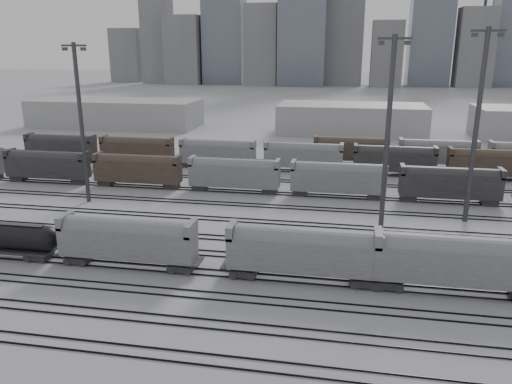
% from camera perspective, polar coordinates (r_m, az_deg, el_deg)
% --- Properties ---
extents(ground, '(900.00, 900.00, 0.00)m').
position_cam_1_polar(ground, '(52.45, -0.56, -10.11)').
color(ground, '#B0B0B5').
rests_on(ground, ground).
extents(tracks, '(220.00, 71.50, 0.16)m').
position_cam_1_polar(tracks, '(68.32, 2.22, -3.61)').
color(tracks, black).
rests_on(tracks, ground).
extents(hopper_car_a, '(15.14, 3.01, 5.41)m').
position_cam_1_polar(hopper_car_a, '(56.03, -14.47, -5.14)').
color(hopper_car_a, black).
rests_on(hopper_car_a, ground).
extents(hopper_car_b, '(15.65, 3.11, 5.60)m').
position_cam_1_polar(hopper_car_b, '(51.27, 5.45, -6.58)').
color(hopper_car_b, black).
rests_on(hopper_car_b, ground).
extents(hopper_car_c, '(16.18, 3.21, 5.79)m').
position_cam_1_polar(hopper_car_c, '(52.32, 22.17, -7.16)').
color(hopper_car_c, black).
rests_on(hopper_car_c, ground).
extents(light_mast_b, '(3.83, 0.61, 23.94)m').
position_cam_1_polar(light_mast_b, '(79.75, -19.37, 7.73)').
color(light_mast_b, '#38383A').
rests_on(light_mast_b, ground).
extents(light_mast_c, '(3.96, 0.63, 24.73)m').
position_cam_1_polar(light_mast_c, '(63.45, 14.82, 6.50)').
color(light_mast_c, '#38383A').
rests_on(light_mast_c, ground).
extents(light_mast_d, '(4.12, 0.66, 25.75)m').
position_cam_1_polar(light_mast_d, '(72.26, 23.92, 7.23)').
color(light_mast_d, '#38383A').
rests_on(light_mast_d, ground).
extents(bg_string_near, '(151.00, 3.00, 5.60)m').
position_cam_1_polar(bg_string_near, '(80.78, 9.36, 1.36)').
color(bg_string_near, gray).
rests_on(bg_string_near, ground).
extents(bg_string_mid, '(151.00, 3.00, 5.60)m').
position_cam_1_polar(bg_string_mid, '(96.75, 15.52, 3.45)').
color(bg_string_mid, black).
rests_on(bg_string_mid, ground).
extents(bg_string_far, '(66.00, 3.00, 5.60)m').
position_cam_1_polar(bg_string_far, '(107.49, 24.52, 3.81)').
color(bg_string_far, brown).
rests_on(bg_string_far, ground).
extents(warehouse_left, '(50.00, 18.00, 8.00)m').
position_cam_1_polar(warehouse_left, '(158.25, -15.73, 8.68)').
color(warehouse_left, '#97979A').
rests_on(warehouse_left, ground).
extents(warehouse_mid, '(40.00, 18.00, 8.00)m').
position_cam_1_polar(warehouse_mid, '(142.44, 10.81, 8.22)').
color(warehouse_mid, '#97979A').
rests_on(warehouse_mid, ground).
extents(skyline, '(316.00, 22.40, 95.00)m').
position_cam_1_polar(skyline, '(326.32, 11.26, 18.01)').
color(skyline, gray).
rests_on(skyline, ground).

